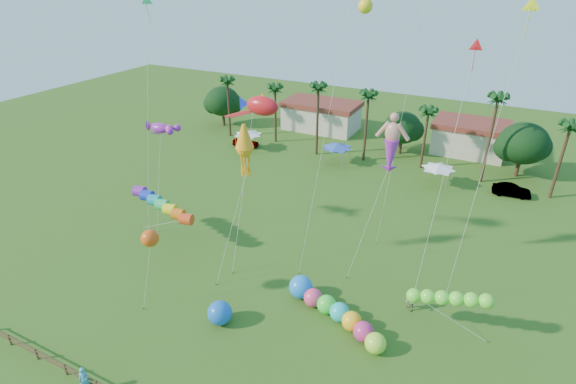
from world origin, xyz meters
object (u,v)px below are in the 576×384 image
at_px(car_b, 512,190).
at_px(caterpillar_inflatable, 332,309).
at_px(spectator_a, 84,379).
at_px(car_a, 246,142).
at_px(spectator_b, 411,301).
at_px(blue_ball, 220,313).

relative_size(car_b, caterpillar_inflatable, 0.46).
bearing_deg(caterpillar_inflatable, car_b, 90.30).
relative_size(car_b, spectator_a, 2.31).
distance_m(car_a, spectator_b, 40.74).
bearing_deg(blue_ball, caterpillar_inflatable, 30.54).
xyz_separation_m(spectator_b, caterpillar_inflatable, (-5.34, -3.69, -0.10)).
bearing_deg(car_a, spectator_a, -170.32).
distance_m(car_a, blue_ball, 38.66).
xyz_separation_m(car_b, spectator_a, (-23.47, -43.61, 0.23)).
distance_m(spectator_a, spectator_b, 24.59).
bearing_deg(car_b, caterpillar_inflatable, 153.02).
xyz_separation_m(car_a, car_b, (37.80, 0.47, 0.02)).
bearing_deg(car_b, blue_ball, 144.97).
bearing_deg(spectator_a, car_a, 71.99).
height_order(spectator_a, blue_ball, blue_ball).
relative_size(car_b, spectator_b, 2.33).
xyz_separation_m(spectator_a, spectator_b, (17.30, 17.47, -0.01)).
distance_m(spectator_b, blue_ball, 15.36).
bearing_deg(caterpillar_inflatable, spectator_b, 56.01).
height_order(caterpillar_inflatable, blue_ball, caterpillar_inflatable).
height_order(car_b, blue_ball, blue_ball).
relative_size(car_b, blue_ball, 2.25).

